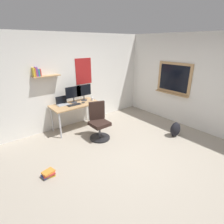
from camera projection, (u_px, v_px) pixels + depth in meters
ground_plane at (133, 158)px, 3.89m from camera, size 5.20×5.20×0.00m
wall_back at (74, 81)px, 5.18m from camera, size 5.00×0.30×2.60m
wall_right at (197, 83)px, 4.87m from camera, size 0.22×5.00×2.60m
desk at (75, 107)px, 4.97m from camera, size 1.31×0.66×0.75m
office_chair at (99, 123)px, 4.57m from camera, size 0.52×0.55×0.95m
laptop at (62, 103)px, 4.86m from camera, size 0.31×0.21×0.23m
monitor_primary at (73, 93)px, 4.94m from camera, size 0.46×0.17×0.46m
monitor_secondary at (84, 92)px, 5.14m from camera, size 0.46×0.17×0.46m
keyboard at (74, 105)px, 4.84m from camera, size 0.37×0.13×0.02m
computer_mouse at (83, 102)px, 5.01m from camera, size 0.10×0.06×0.03m
coffee_mug at (92, 99)px, 5.23m from camera, size 0.08×0.08×0.09m
backpack at (175, 129)px, 4.71m from camera, size 0.32×0.22×0.39m
book_stack_on_floor at (49, 174)px, 3.32m from camera, size 0.26×0.21×0.13m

